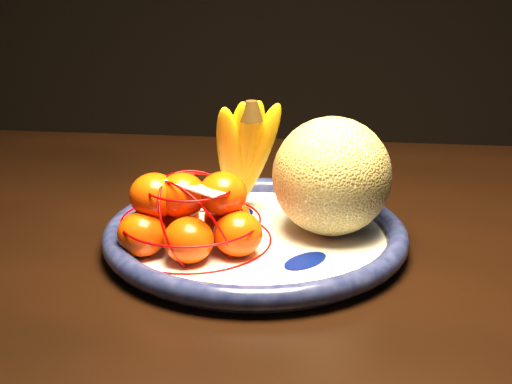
# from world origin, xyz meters

# --- Properties ---
(dining_table) EXTENTS (1.63, 1.03, 0.80)m
(dining_table) POSITION_xyz_m (-0.04, -0.01, 0.71)
(dining_table) COLOR black
(dining_table) RESTS_ON ground
(fruit_bowl) EXTENTS (0.39, 0.39, 0.03)m
(fruit_bowl) POSITION_xyz_m (0.08, -0.07, 0.81)
(fruit_bowl) COLOR white
(fruit_bowl) RESTS_ON dining_table
(cantaloupe) EXTENTS (0.15, 0.15, 0.15)m
(cantaloupe) POSITION_xyz_m (0.18, -0.05, 0.89)
(cantaloupe) COLOR olive
(cantaloupe) RESTS_ON fruit_bowl
(banana_bunch) EXTENTS (0.11, 0.11, 0.18)m
(banana_bunch) POSITION_xyz_m (0.06, 0.01, 0.90)
(banana_bunch) COLOR #E3B102
(banana_bunch) RESTS_ON fruit_bowl
(mandarin_bag) EXTENTS (0.21, 0.21, 0.12)m
(mandarin_bag) POSITION_xyz_m (0.01, -0.12, 0.85)
(mandarin_bag) COLOR #FF4000
(mandarin_bag) RESTS_ON fruit_bowl
(price_tag) EXTENTS (0.08, 0.06, 0.01)m
(price_tag) POSITION_xyz_m (0.01, -0.14, 0.90)
(price_tag) COLOR white
(price_tag) RESTS_ON mandarin_bag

